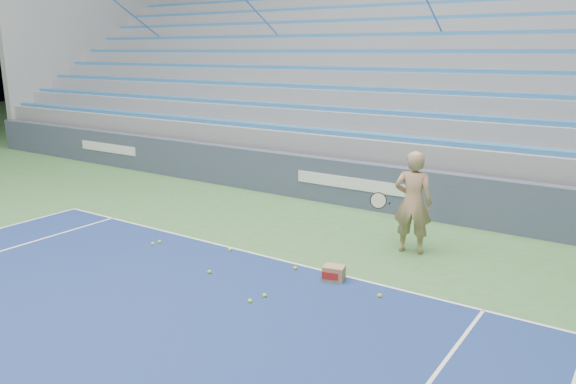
# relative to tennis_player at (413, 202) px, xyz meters

# --- Properties ---
(sponsor_barrier) EXTENTS (30.00, 0.32, 1.10)m
(sponsor_barrier) POSITION_rel_tennis_player_xyz_m (-2.26, 2.25, -0.42)
(sponsor_barrier) COLOR #3B455B
(sponsor_barrier) RESTS_ON ground
(bleachers) EXTENTS (31.00, 9.15, 7.30)m
(bleachers) POSITION_rel_tennis_player_xyz_m (-2.27, 7.96, 1.39)
(bleachers) COLOR gray
(bleachers) RESTS_ON ground
(tennis_player) EXTENTS (1.00, 0.92, 1.93)m
(tennis_player) POSITION_rel_tennis_player_xyz_m (0.00, 0.00, 0.00)
(tennis_player) COLOR tan
(tennis_player) RESTS_ON ground
(ball_box) EXTENTS (0.40, 0.34, 0.26)m
(ball_box) POSITION_rel_tennis_player_xyz_m (-0.51, -2.00, -0.84)
(ball_box) COLOR #9C7A4B
(ball_box) RESTS_ON ground
(tennis_ball_0) EXTENTS (0.07, 0.07, 0.07)m
(tennis_ball_0) POSITION_rel_tennis_player_xyz_m (-4.26, -2.32, -0.93)
(tennis_ball_0) COLOR #AEE42E
(tennis_ball_0) RESTS_ON ground
(tennis_ball_1) EXTENTS (0.07, 0.07, 0.07)m
(tennis_ball_1) POSITION_rel_tennis_player_xyz_m (0.40, -2.18, -0.93)
(tennis_ball_1) COLOR #AEE42E
(tennis_ball_1) RESTS_ON ground
(tennis_ball_2) EXTENTS (0.07, 0.07, 0.07)m
(tennis_ball_2) POSITION_rel_tennis_player_xyz_m (-1.13, -3.44, -0.93)
(tennis_ball_2) COLOR #AEE42E
(tennis_ball_2) RESTS_ON ground
(tennis_ball_3) EXTENTS (0.07, 0.07, 0.07)m
(tennis_ball_3) POSITION_rel_tennis_player_xyz_m (-1.29, -1.97, -0.93)
(tennis_ball_3) COLOR #AEE42E
(tennis_ball_3) RESTS_ON ground
(tennis_ball_4) EXTENTS (0.07, 0.07, 0.07)m
(tennis_ball_4) POSITION_rel_tennis_player_xyz_m (-2.82, -1.90, -0.93)
(tennis_ball_4) COLOR #AEE42E
(tennis_ball_4) RESTS_ON ground
(tennis_ball_5) EXTENTS (0.07, 0.07, 0.07)m
(tennis_ball_5) POSITION_rel_tennis_player_xyz_m (-1.07, -3.16, -0.93)
(tennis_ball_5) COLOR #AEE42E
(tennis_ball_5) RESTS_ON ground
(tennis_ball_6) EXTENTS (0.07, 0.07, 0.07)m
(tennis_ball_6) POSITION_rel_tennis_player_xyz_m (-4.29, -2.48, -0.93)
(tennis_ball_6) COLOR #AEE42E
(tennis_ball_6) RESTS_ON ground
(tennis_ball_7) EXTENTS (0.07, 0.07, 0.07)m
(tennis_ball_7) POSITION_rel_tennis_player_xyz_m (-2.41, -2.93, -0.93)
(tennis_ball_7) COLOR #AEE42E
(tennis_ball_7) RESTS_ON ground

